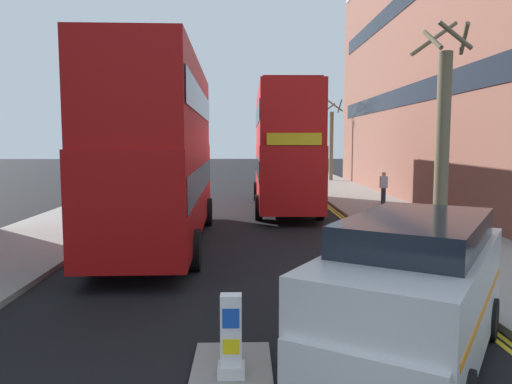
# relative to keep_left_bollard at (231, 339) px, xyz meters

# --- Properties ---
(sidewalk_right) EXTENTS (4.00, 80.00, 0.14)m
(sidewalk_right) POSITION_rel_keep_left_bollard_xyz_m (6.50, 12.41, -0.54)
(sidewalk_right) COLOR gray
(sidewalk_right) RESTS_ON ground
(sidewalk_left) EXTENTS (4.00, 80.00, 0.14)m
(sidewalk_left) POSITION_rel_keep_left_bollard_xyz_m (-6.50, 12.41, -0.54)
(sidewalk_left) COLOR gray
(sidewalk_left) RESTS_ON ground
(kerb_line_outer) EXTENTS (0.10, 56.00, 0.01)m
(kerb_line_outer) POSITION_rel_keep_left_bollard_xyz_m (4.40, 10.41, -0.60)
(kerb_line_outer) COLOR yellow
(kerb_line_outer) RESTS_ON ground
(kerb_line_inner) EXTENTS (0.10, 56.00, 0.01)m
(kerb_line_inner) POSITION_rel_keep_left_bollard_xyz_m (4.24, 10.41, -0.60)
(kerb_line_inner) COLOR yellow
(kerb_line_inner) RESTS_ON ground
(traffic_island) EXTENTS (1.10, 2.20, 0.10)m
(traffic_island) POSITION_rel_keep_left_bollard_xyz_m (0.00, 0.00, -0.56)
(traffic_island) COLOR gray
(traffic_island) RESTS_ON ground
(keep_left_bollard) EXTENTS (0.36, 0.28, 1.11)m
(keep_left_bollard) POSITION_rel_keep_left_bollard_xyz_m (0.00, 0.00, 0.00)
(keep_left_bollard) COLOR silver
(keep_left_bollard) RESTS_ON traffic_island
(double_decker_bus_away) EXTENTS (2.98, 10.86, 5.64)m
(double_decker_bus_away) POSITION_rel_keep_left_bollard_xyz_m (-2.40, 9.14, 2.42)
(double_decker_bus_away) COLOR #B20F0F
(double_decker_bus_away) RESTS_ON ground
(double_decker_bus_oncoming) EXTENTS (2.88, 10.83, 5.64)m
(double_decker_bus_oncoming) POSITION_rel_keep_left_bollard_xyz_m (2.04, 17.07, 2.42)
(double_decker_bus_oncoming) COLOR red
(double_decker_bus_oncoming) RESTS_ON ground
(taxi_minivan) EXTENTS (4.12, 5.07, 2.12)m
(taxi_minivan) POSITION_rel_keep_left_bollard_xyz_m (2.56, 0.54, 0.46)
(taxi_minivan) COLOR silver
(taxi_minivan) RESTS_ON ground
(pedestrian_far) EXTENTS (0.34, 0.22, 1.62)m
(pedestrian_far) POSITION_rel_keep_left_bollard_xyz_m (6.85, 17.17, 0.38)
(pedestrian_far) COLOR #2D2D38
(pedestrian_far) RESTS_ON sidewalk_right
(street_tree_near) EXTENTS (1.39, 1.40, 6.44)m
(street_tree_near) POSITION_rel_keep_left_bollard_xyz_m (5.60, 7.18, 2.52)
(street_tree_near) COLOR #6B6047
(street_tree_near) RESTS_ON sidewalk_right
(street_tree_mid) EXTENTS (1.53, 1.49, 6.48)m
(street_tree_mid) POSITION_rel_keep_left_bollard_xyz_m (7.08, 32.95, 2.64)
(street_tree_mid) COLOR #6B6047
(street_tree_mid) RESTS_ON sidewalk_right
(townhouse_terrace_right) EXTENTS (10.08, 28.00, 14.62)m
(townhouse_terrace_right) POSITION_rel_keep_left_bollard_xyz_m (13.50, 21.29, 6.70)
(townhouse_terrace_right) COLOR brown
(townhouse_terrace_right) RESTS_ON ground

